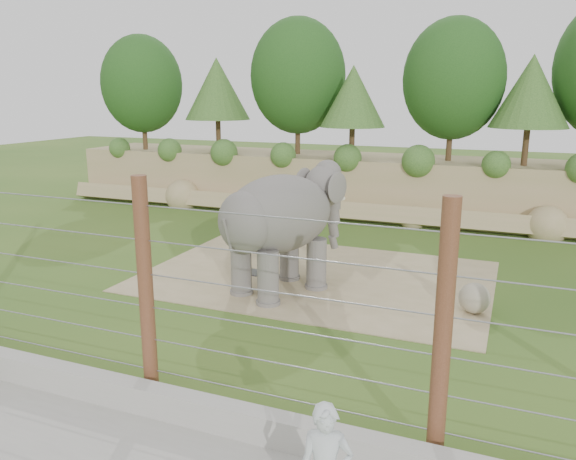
% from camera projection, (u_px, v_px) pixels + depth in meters
% --- Properties ---
extents(ground, '(90.00, 90.00, 0.00)m').
position_uv_depth(ground, '(258.00, 309.00, 14.21)').
color(ground, '#355B1E').
rests_on(ground, ground).
extents(back_embankment, '(30.00, 5.52, 8.77)m').
position_uv_depth(back_embankment, '(393.00, 125.00, 24.45)').
color(back_embankment, '#998D5A').
rests_on(back_embankment, ground).
extents(dirt_patch, '(10.00, 7.00, 0.02)m').
position_uv_depth(dirt_patch, '(316.00, 276.00, 16.72)').
color(dirt_patch, tan).
rests_on(dirt_patch, ground).
extents(drain_grate, '(1.00, 0.60, 0.03)m').
position_uv_depth(drain_grate, '(256.00, 273.00, 16.94)').
color(drain_grate, '#262628').
rests_on(drain_grate, dirt_patch).
extents(elephant, '(3.34, 4.53, 3.37)m').
position_uv_depth(elephant, '(279.00, 232.00, 15.07)').
color(elephant, '#64605A').
rests_on(elephant, ground).
extents(stone_ball, '(0.77, 0.77, 0.77)m').
position_uv_depth(stone_ball, '(474.00, 298.00, 13.81)').
color(stone_ball, gray).
rests_on(stone_ball, dirt_patch).
extents(retaining_wall, '(26.00, 0.35, 0.50)m').
position_uv_depth(retaining_wall, '(134.00, 395.00, 9.66)').
color(retaining_wall, '#9E9B94').
rests_on(retaining_wall, ground).
extents(barrier_fence, '(20.26, 0.26, 4.00)m').
position_uv_depth(barrier_fence, '(146.00, 290.00, 9.69)').
color(barrier_fence, '#592F1C').
rests_on(barrier_fence, ground).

